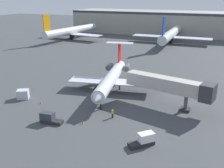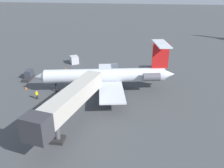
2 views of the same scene
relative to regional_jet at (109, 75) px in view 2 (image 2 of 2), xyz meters
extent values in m
cube|color=#424447|center=(-0.18, -4.44, -3.40)|extent=(400.00, 400.00, 0.10)
cylinder|color=silver|center=(0.17, -0.85, -0.08)|extent=(7.25, 23.63, 2.72)
cone|color=silver|center=(2.62, -13.19, -0.08)|extent=(2.96, 2.66, 2.58)
cone|color=silver|center=(-2.30, 11.58, -0.08)|extent=(2.77, 3.00, 2.31)
cube|color=silver|center=(5.27, 1.18, -1.14)|extent=(9.84, 6.10, 0.24)
cube|color=silver|center=(-5.32, -0.92, -1.14)|extent=(9.84, 6.10, 0.24)
cylinder|color=#595960|center=(0.68, 8.20, 0.32)|extent=(2.09, 3.43, 1.50)
cylinder|color=#595960|center=(-3.76, 7.32, 0.32)|extent=(2.09, 3.43, 1.50)
cube|color=red|center=(-1.93, 9.72, 3.76)|extent=(0.86, 3.19, 4.95)
cube|color=silver|center=(-1.93, 9.72, 6.14)|extent=(7.14, 3.68, 0.20)
cylinder|color=black|center=(2.07, -10.44, -2.39)|extent=(0.36, 0.36, 1.92)
cylinder|color=black|center=(1.35, 1.42, -2.39)|extent=(0.36, 0.36, 1.92)
cylinder|color=black|center=(-1.79, 0.80, -2.39)|extent=(0.36, 0.36, 1.92)
cube|color=#B7B2A8|center=(13.24, -3.63, 1.25)|extent=(17.12, 6.19, 2.60)
cube|color=#333338|center=(21.13, -5.37, 1.25)|extent=(3.03, 3.64, 3.20)
cylinder|color=#4C4C51|center=(17.38, -4.54, -1.70)|extent=(0.70, 0.70, 3.30)
cube|color=#262626|center=(17.38, -4.54, -3.10)|extent=(1.80, 1.80, 0.50)
cube|color=black|center=(5.63, -12.88, -2.93)|extent=(0.39, 0.40, 0.85)
cube|color=yellow|center=(5.63, -12.88, -2.20)|extent=(0.45, 0.47, 0.60)
sphere|color=tan|center=(5.63, -12.88, -1.78)|extent=(0.24, 0.24, 0.24)
cube|color=#262628|center=(-3.35, -18.96, -3.05)|extent=(4.12, 1.78, 0.60)
cube|color=#333842|center=(-4.14, -19.04, -2.10)|extent=(2.52, 1.63, 1.30)
cube|color=silver|center=(-15.73, -11.92, -2.36)|extent=(3.03, 2.88, 1.99)
cone|color=orange|center=(1.75, -17.09, -3.08)|extent=(0.36, 0.36, 0.55)
cone|color=orange|center=(-10.54, -12.65, -3.08)|extent=(0.36, 0.36, 0.55)
camera|label=1|loc=(22.51, -52.85, 18.04)|focal=42.10mm
camera|label=2|loc=(42.99, 6.62, 17.02)|focal=38.02mm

